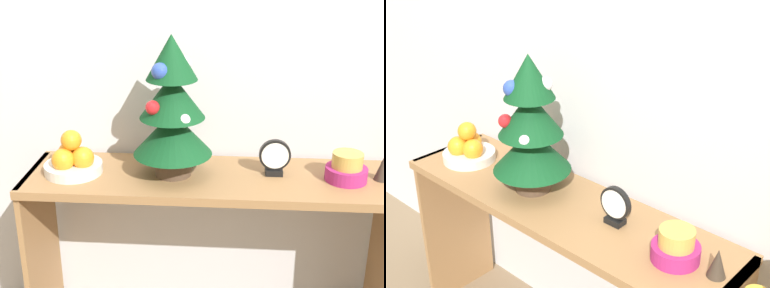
{
  "view_description": "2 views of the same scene",
  "coord_description": "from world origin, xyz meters",
  "views": [
    {
      "loc": [
        0.07,
        -1.52,
        1.49
      ],
      "look_at": [
        -0.06,
        0.16,
        0.84
      ],
      "focal_mm": 50.0,
      "sensor_mm": 36.0,
      "label": 1
    },
    {
      "loc": [
        1.1,
        -0.93,
        1.66
      ],
      "look_at": [
        0.05,
        0.22,
        0.94
      ],
      "focal_mm": 50.0,
      "sensor_mm": 36.0,
      "label": 2
    }
  ],
  "objects": [
    {
      "name": "back_wall",
      "position": [
        0.0,
        0.41,
        1.25
      ],
      "size": [
        7.0,
        0.05,
        2.5
      ],
      "primitive_type": "cube",
      "color": "silver",
      "rests_on": "ground_plane"
    },
    {
      "name": "console_table",
      "position": [
        0.0,
        0.18,
        0.56
      ],
      "size": [
        1.3,
        0.36,
        0.72
      ],
      "color": "olive",
      "rests_on": "ground_plane"
    },
    {
      "name": "mini_tree",
      "position": [
        -0.13,
        0.18,
        0.96
      ],
      "size": [
        0.27,
        0.27,
        0.49
      ],
      "color": "#4C3828",
      "rests_on": "console_table"
    },
    {
      "name": "fruit_bowl",
      "position": [
        -0.48,
        0.17,
        0.76
      ],
      "size": [
        0.2,
        0.2,
        0.16
      ],
      "color": "silver",
      "rests_on": "console_table"
    },
    {
      "name": "singing_bowl",
      "position": [
        0.47,
        0.18,
        0.76
      ],
      "size": [
        0.14,
        0.14,
        0.1
      ],
      "color": "#9E2366",
      "rests_on": "console_table"
    },
    {
      "name": "desk_clock",
      "position": [
        0.22,
        0.2,
        0.78
      ],
      "size": [
        0.11,
        0.04,
        0.13
      ],
      "color": "black",
      "rests_on": "console_table"
    },
    {
      "name": "figurine",
      "position": [
        0.59,
        0.19,
        0.76
      ],
      "size": [
        0.05,
        0.05,
        0.09
      ],
      "color": "#382D23",
      "rests_on": "console_table"
    }
  ]
}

